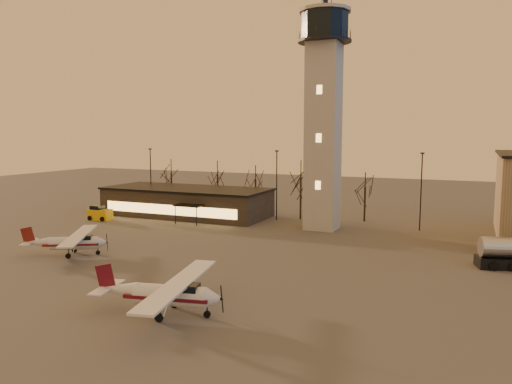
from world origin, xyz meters
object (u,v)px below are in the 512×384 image
(terminal, at_px, (187,202))
(cessna_rear, at_px, (75,245))
(cessna_front, at_px, (173,299))
(control_tower, at_px, (324,104))
(service_cart, at_px, (100,214))

(terminal, height_order, cessna_rear, terminal)
(cessna_front, bearing_deg, terminal, 108.50)
(control_tower, relative_size, service_cart, 9.59)
(cessna_front, xyz_separation_m, cessna_rear, (-18.75, 10.44, -0.10))
(terminal, xyz_separation_m, cessna_front, (21.46, -36.70, -0.98))
(terminal, distance_m, service_cart, 12.88)
(terminal, bearing_deg, service_cart, -138.78)
(control_tower, bearing_deg, service_cart, -168.46)
(cessna_rear, distance_m, service_cart, 21.68)
(control_tower, relative_size, terminal, 1.28)
(terminal, relative_size, cessna_front, 2.04)
(control_tower, distance_m, cessna_rear, 34.55)
(terminal, xyz_separation_m, service_cart, (-9.64, -8.44, -1.35))
(control_tower, xyz_separation_m, cessna_rear, (-19.28, -24.28, -15.25))
(control_tower, xyz_separation_m, service_cart, (-31.63, -6.46, -15.52))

